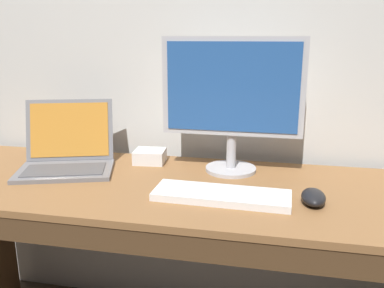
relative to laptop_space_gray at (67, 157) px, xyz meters
The scene contains 6 objects.
desk 0.51m from the laptop_space_gray, 11.09° to the right, with size 1.78×0.61×0.72m.
laptop_space_gray is the anchor object (origin of this frame).
external_monitor 0.64m from the laptop_space_gray, ahead, with size 0.49×0.18×0.47m.
wired_keyboard 0.62m from the laptop_space_gray, 15.41° to the right, with size 0.41×0.15×0.02m.
computer_mouse 0.87m from the laptop_space_gray, ahead, with size 0.07×0.11×0.04m, color black.
external_drive_box 0.31m from the laptop_space_gray, 26.80° to the left, with size 0.12×0.10×0.05m, color silver.
Camera 1 is at (0.33, -1.23, 1.20)m, focal length 37.98 mm.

